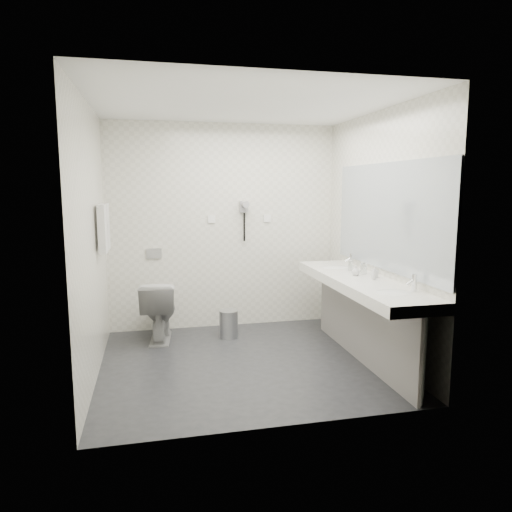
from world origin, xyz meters
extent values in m
plane|color=#26262B|center=(0.00, 0.00, 0.00)|extent=(2.80, 2.80, 0.00)
plane|color=white|center=(0.00, 0.00, 2.50)|extent=(2.80, 2.80, 0.00)
plane|color=white|center=(0.00, 1.30, 1.25)|extent=(2.80, 0.00, 2.80)
plane|color=white|center=(0.00, -1.30, 1.25)|extent=(2.80, 0.00, 2.80)
plane|color=white|center=(-1.40, 0.00, 1.25)|extent=(0.00, 2.60, 2.60)
plane|color=white|center=(1.40, 0.00, 1.25)|extent=(0.00, 2.60, 2.60)
cube|color=white|center=(1.12, -0.20, 0.80)|extent=(0.55, 2.20, 0.10)
cube|color=gray|center=(1.15, -0.20, 0.38)|extent=(0.03, 2.15, 0.75)
cylinder|color=silver|center=(1.18, -1.24, 0.38)|extent=(0.06, 0.06, 0.75)
cylinder|color=silver|center=(1.18, 0.84, 0.38)|extent=(0.06, 0.06, 0.75)
cube|color=#B2BCC6|center=(1.39, -0.20, 1.45)|extent=(0.02, 2.20, 1.05)
ellipsoid|color=white|center=(1.12, -0.85, 0.83)|extent=(0.40, 0.31, 0.05)
ellipsoid|color=white|center=(1.12, 0.45, 0.83)|extent=(0.40, 0.31, 0.05)
cylinder|color=silver|center=(1.32, -0.85, 0.92)|extent=(0.04, 0.04, 0.15)
cylinder|color=silver|center=(1.32, 0.45, 0.92)|extent=(0.04, 0.04, 0.15)
imported|color=beige|center=(1.27, -0.22, 0.91)|extent=(0.06, 0.06, 0.12)
imported|color=beige|center=(1.14, -0.07, 0.90)|extent=(0.11, 0.11, 0.10)
imported|color=beige|center=(1.21, -0.32, 0.90)|extent=(0.05, 0.05, 0.11)
cylinder|color=silver|center=(1.25, -0.01, 0.91)|extent=(0.07, 0.07, 0.12)
cylinder|color=silver|center=(1.20, 0.20, 0.90)|extent=(0.06, 0.06, 0.10)
imported|color=white|center=(-0.81, 0.91, 0.35)|extent=(0.46, 0.72, 0.69)
cube|color=#B2B5BA|center=(-0.85, 1.29, 0.95)|extent=(0.18, 0.02, 0.12)
cylinder|color=#B2B5BA|center=(-0.03, 0.81, 0.15)|extent=(0.26, 0.26, 0.31)
cylinder|color=#B2B5BA|center=(-0.03, 0.81, 0.32)|extent=(0.22, 0.22, 0.02)
cylinder|color=silver|center=(-1.35, 0.55, 1.55)|extent=(0.02, 0.62, 0.02)
cube|color=silver|center=(-1.34, 0.41, 1.33)|extent=(0.07, 0.24, 0.48)
cube|color=silver|center=(-1.34, 0.69, 1.33)|extent=(0.07, 0.24, 0.48)
cube|color=#9D9BA1|center=(0.25, 1.27, 1.50)|extent=(0.10, 0.04, 0.14)
cylinder|color=#9D9BA1|center=(0.25, 1.20, 1.53)|extent=(0.08, 0.14, 0.08)
cylinder|color=black|center=(0.25, 1.26, 1.25)|extent=(0.02, 0.02, 0.35)
cube|color=white|center=(-0.15, 1.29, 1.35)|extent=(0.09, 0.02, 0.09)
cube|color=white|center=(0.55, 1.29, 1.35)|extent=(0.09, 0.02, 0.09)
camera|label=1|loc=(-0.87, -4.37, 1.74)|focal=32.69mm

